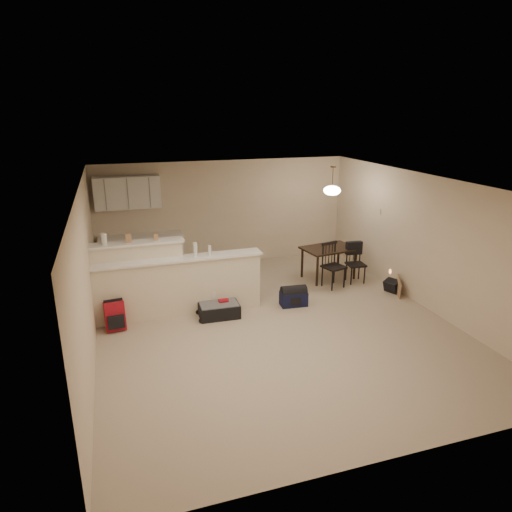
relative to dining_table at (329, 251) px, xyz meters
name	(u,v)px	position (x,y,z in m)	size (l,w,h in m)	color
room	(274,256)	(-1.94, -1.77, 0.62)	(7.00, 7.02, 2.50)	tan
breakfast_bar	(165,283)	(-3.69, -0.79, -0.02)	(3.08, 0.58, 1.39)	beige
upper_cabinets	(127,192)	(-4.14, 1.55, 1.27)	(1.40, 0.34, 0.70)	white
kitchen_counter	(142,257)	(-3.94, 1.42, -0.18)	(1.80, 0.60, 0.90)	white
thermostat	(379,212)	(1.05, -0.22, 0.87)	(0.02, 0.12, 0.12)	beige
jar	(104,239)	(-4.66, -0.65, 0.86)	(0.10, 0.10, 0.20)	silver
cereal_box	(128,238)	(-4.26, -0.65, 0.84)	(0.10, 0.07, 0.16)	#A87C57
small_box	(156,237)	(-3.78, -0.65, 0.82)	(0.08, 0.06, 0.12)	#A87C57
bottle_a	(195,249)	(-3.12, -0.87, 0.59)	(0.07, 0.07, 0.26)	silver
bottle_b	(210,250)	(-2.86, -0.87, 0.55)	(0.06, 0.06, 0.18)	silver
dining_table	(329,251)	(0.00, 0.00, 0.00)	(1.24, 0.92, 0.71)	black
pendant_lamp	(332,190)	(0.00, 0.00, 1.36)	(0.36, 0.36, 0.62)	brown
dining_chair_near	(334,266)	(-0.14, -0.52, -0.15)	(0.42, 0.40, 0.96)	black
dining_chair_far	(356,263)	(0.46, -0.41, -0.20)	(0.38, 0.36, 0.86)	black
suitcase	(219,310)	(-2.79, -1.20, -0.50)	(0.72, 0.47, 0.24)	black
red_backpack	(115,316)	(-4.61, -1.16, -0.38)	(0.33, 0.21, 0.50)	#A51220
navy_duffel	(294,299)	(-1.30, -1.16, -0.49)	(0.51, 0.28, 0.28)	#111436
black_daypack	(392,286)	(0.90, -1.16, -0.50)	(0.29, 0.21, 0.26)	black
cardboard_sheet	(398,287)	(0.91, -1.35, -0.45)	(0.46, 0.02, 0.35)	#A87C57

